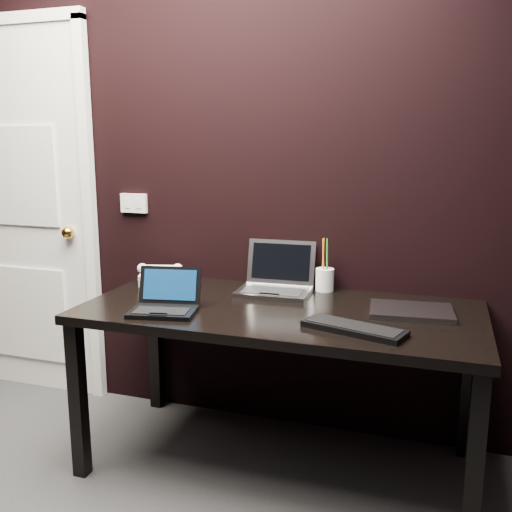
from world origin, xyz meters
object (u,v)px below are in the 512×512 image
(door, at_px, (21,212))
(mobile_phone, at_px, (147,286))
(desk, at_px, (280,325))
(netbook, at_px, (165,304))
(ext_keyboard, at_px, (354,328))
(silver_laptop, at_px, (276,283))
(closed_laptop, at_px, (411,311))
(desk_phone, at_px, (161,275))
(pen_cup, at_px, (325,279))

(door, height_order, mobile_phone, door)
(desk, distance_m, netbook, 0.50)
(netbook, bearing_deg, ext_keyboard, -0.15)
(silver_laptop, bearing_deg, closed_laptop, -13.36)
(desk, height_order, mobile_phone, mobile_phone)
(desk, xyz_separation_m, desk_phone, (-0.69, 0.22, 0.12))
(silver_laptop, height_order, closed_laptop, silver_laptop)
(door, bearing_deg, closed_laptop, -7.50)
(desk_phone, relative_size, pen_cup, 0.93)
(door, distance_m, pen_cup, 1.79)
(ext_keyboard, xyz_separation_m, mobile_phone, (-1.02, 0.25, 0.02))
(desk_phone, bearing_deg, door, 170.76)
(door, relative_size, desk, 1.26)
(pen_cup, bearing_deg, desk_phone, -171.45)
(mobile_phone, bearing_deg, netbook, -48.06)
(desk, distance_m, mobile_phone, 0.68)
(desk, relative_size, mobile_phone, 19.10)
(closed_laptop, bearing_deg, door, 172.50)
(door, bearing_deg, silver_laptop, -5.08)
(door, distance_m, silver_laptop, 1.59)
(door, height_order, silver_laptop, door)
(ext_keyboard, xyz_separation_m, closed_laptop, (0.19, 0.29, -0.00))
(desk_phone, bearing_deg, pen_cup, 8.55)
(desk, xyz_separation_m, netbook, (-0.44, -0.21, 0.11))
(desk_phone, xyz_separation_m, pen_cup, (0.81, 0.12, 0.02))
(silver_laptop, relative_size, pen_cup, 1.36)
(desk, bearing_deg, desk_phone, 162.33)
(ext_keyboard, bearing_deg, desk_phone, 157.66)
(pen_cup, bearing_deg, silver_laptop, -154.10)
(mobile_phone, xyz_separation_m, pen_cup, (0.79, 0.30, 0.03))
(door, relative_size, closed_laptop, 5.98)
(silver_laptop, distance_m, closed_laptop, 0.65)
(door, distance_m, mobile_phone, 1.07)
(netbook, height_order, pen_cup, pen_cup)
(door, relative_size, silver_laptop, 6.18)
(desk, distance_m, desk_phone, 0.73)
(closed_laptop, distance_m, mobile_phone, 1.21)
(door, bearing_deg, netbook, -25.71)
(desk, distance_m, silver_laptop, 0.28)
(desk_phone, height_order, mobile_phone, desk_phone)
(netbook, bearing_deg, silver_laptop, 51.28)
(desk, bearing_deg, ext_keyboard, -30.62)
(desk, relative_size, pen_cup, 6.68)
(desk, bearing_deg, pen_cup, 69.85)
(silver_laptop, relative_size, closed_laptop, 0.97)
(door, xyz_separation_m, mobile_phone, (0.98, -0.33, -0.27))
(ext_keyboard, bearing_deg, netbook, 179.85)
(silver_laptop, distance_m, pen_cup, 0.24)
(door, xyz_separation_m, ext_keyboard, (2.00, -0.58, -0.29))
(silver_laptop, height_order, pen_cup, pen_cup)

